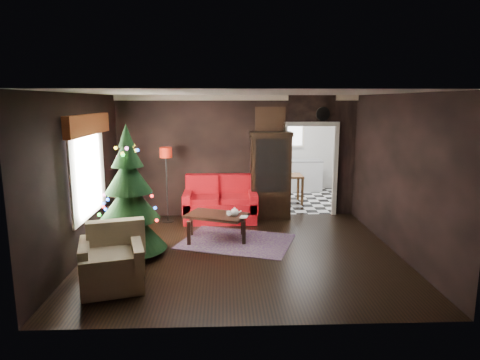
{
  "coord_description": "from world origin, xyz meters",
  "views": [
    {
      "loc": [
        -0.31,
        -7.11,
        2.67
      ],
      "look_at": [
        0.0,
        0.9,
        1.15
      ],
      "focal_mm": 31.28,
      "sensor_mm": 36.0,
      "label": 1
    }
  ],
  "objects_px": {
    "curio_cabinet": "(270,177)",
    "kitchen_table": "(289,189)",
    "floor_lamp": "(167,185)",
    "armchair": "(111,257)",
    "wall_clock": "(323,114)",
    "coffee_table": "(217,227)",
    "loveseat": "(220,199)",
    "christmas_tree": "(129,197)",
    "teapot": "(235,212)"
  },
  "relations": [
    {
      "from": "armchair",
      "to": "wall_clock",
      "type": "relative_size",
      "value": 2.85
    },
    {
      "from": "wall_clock",
      "to": "teapot",
      "type": "bearing_deg",
      "value": -137.08
    },
    {
      "from": "armchair",
      "to": "teapot",
      "type": "xyz_separation_m",
      "value": [
        1.82,
        1.88,
        0.14
      ]
    },
    {
      "from": "armchair",
      "to": "wall_clock",
      "type": "distance_m",
      "value": 5.77
    },
    {
      "from": "teapot",
      "to": "wall_clock",
      "type": "bearing_deg",
      "value": 42.92
    },
    {
      "from": "floor_lamp",
      "to": "armchair",
      "type": "bearing_deg",
      "value": -96.05
    },
    {
      "from": "curio_cabinet",
      "to": "coffee_table",
      "type": "distance_m",
      "value": 2.09
    },
    {
      "from": "christmas_tree",
      "to": "wall_clock",
      "type": "relative_size",
      "value": 7.32
    },
    {
      "from": "loveseat",
      "to": "teapot",
      "type": "relative_size",
      "value": 9.52
    },
    {
      "from": "loveseat",
      "to": "wall_clock",
      "type": "height_order",
      "value": "wall_clock"
    },
    {
      "from": "curio_cabinet",
      "to": "christmas_tree",
      "type": "bearing_deg",
      "value": -138.81
    },
    {
      "from": "christmas_tree",
      "to": "kitchen_table",
      "type": "distance_m",
      "value": 5.09
    },
    {
      "from": "teapot",
      "to": "christmas_tree",
      "type": "bearing_deg",
      "value": -161.53
    },
    {
      "from": "loveseat",
      "to": "curio_cabinet",
      "type": "bearing_deg",
      "value": 10.83
    },
    {
      "from": "wall_clock",
      "to": "kitchen_table",
      "type": "height_order",
      "value": "wall_clock"
    },
    {
      "from": "curio_cabinet",
      "to": "armchair",
      "type": "distance_m",
      "value": 4.54
    },
    {
      "from": "floor_lamp",
      "to": "coffee_table",
      "type": "distance_m",
      "value": 1.81
    },
    {
      "from": "wall_clock",
      "to": "kitchen_table",
      "type": "xyz_separation_m",
      "value": [
        -0.55,
        1.25,
        -2.0
      ]
    },
    {
      "from": "curio_cabinet",
      "to": "armchair",
      "type": "xyz_separation_m",
      "value": [
        -2.69,
        -3.63,
        -0.49
      ]
    },
    {
      "from": "wall_clock",
      "to": "loveseat",
      "type": "bearing_deg",
      "value": -170.34
    },
    {
      "from": "christmas_tree",
      "to": "teapot",
      "type": "height_order",
      "value": "christmas_tree"
    },
    {
      "from": "loveseat",
      "to": "armchair",
      "type": "bearing_deg",
      "value": -114.33
    },
    {
      "from": "wall_clock",
      "to": "coffee_table",
      "type": "bearing_deg",
      "value": -144.27
    },
    {
      "from": "christmas_tree",
      "to": "armchair",
      "type": "relative_size",
      "value": 2.57
    },
    {
      "from": "wall_clock",
      "to": "floor_lamp",
      "type": "bearing_deg",
      "value": -173.07
    },
    {
      "from": "loveseat",
      "to": "kitchen_table",
      "type": "relative_size",
      "value": 2.27
    },
    {
      "from": "loveseat",
      "to": "kitchen_table",
      "type": "distance_m",
      "value": 2.45
    },
    {
      "from": "christmas_tree",
      "to": "coffee_table",
      "type": "bearing_deg",
      "value": 28.35
    },
    {
      "from": "floor_lamp",
      "to": "armchair",
      "type": "height_order",
      "value": "floor_lamp"
    },
    {
      "from": "loveseat",
      "to": "wall_clock",
      "type": "xyz_separation_m",
      "value": [
        2.35,
        0.4,
        1.88
      ]
    },
    {
      "from": "christmas_tree",
      "to": "coffee_table",
      "type": "xyz_separation_m",
      "value": [
        1.47,
        0.79,
        -0.79
      ]
    },
    {
      "from": "coffee_table",
      "to": "wall_clock",
      "type": "relative_size",
      "value": 3.51
    },
    {
      "from": "coffee_table",
      "to": "kitchen_table",
      "type": "height_order",
      "value": "kitchen_table"
    },
    {
      "from": "kitchen_table",
      "to": "wall_clock",
      "type": "bearing_deg",
      "value": -66.25
    },
    {
      "from": "coffee_table",
      "to": "curio_cabinet",
      "type": "bearing_deg",
      "value": 52.07
    },
    {
      "from": "curio_cabinet",
      "to": "kitchen_table",
      "type": "xyz_separation_m",
      "value": [
        0.65,
        1.43,
        -0.57
      ]
    },
    {
      "from": "loveseat",
      "to": "curio_cabinet",
      "type": "distance_m",
      "value": 1.25
    },
    {
      "from": "teapot",
      "to": "floor_lamp",
      "type": "bearing_deg",
      "value": 134.43
    },
    {
      "from": "coffee_table",
      "to": "armchair",
      "type": "bearing_deg",
      "value": -125.52
    },
    {
      "from": "kitchen_table",
      "to": "armchair",
      "type": "bearing_deg",
      "value": -123.45
    },
    {
      "from": "curio_cabinet",
      "to": "kitchen_table",
      "type": "bearing_deg",
      "value": 65.56
    },
    {
      "from": "loveseat",
      "to": "coffee_table",
      "type": "xyz_separation_m",
      "value": [
        -0.06,
        -1.34,
        -0.24
      ]
    },
    {
      "from": "armchair",
      "to": "christmas_tree",
      "type": "bearing_deg",
      "value": 74.18
    },
    {
      "from": "christmas_tree",
      "to": "teapot",
      "type": "distance_m",
      "value": 1.97
    },
    {
      "from": "christmas_tree",
      "to": "armchair",
      "type": "bearing_deg",
      "value": -90.2
    },
    {
      "from": "loveseat",
      "to": "coffee_table",
      "type": "height_order",
      "value": "loveseat"
    },
    {
      "from": "teapot",
      "to": "wall_clock",
      "type": "height_order",
      "value": "wall_clock"
    },
    {
      "from": "loveseat",
      "to": "floor_lamp",
      "type": "height_order",
      "value": "floor_lamp"
    },
    {
      "from": "coffee_table",
      "to": "teapot",
      "type": "height_order",
      "value": "teapot"
    },
    {
      "from": "floor_lamp",
      "to": "christmas_tree",
      "type": "relative_size",
      "value": 0.72
    }
  ]
}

